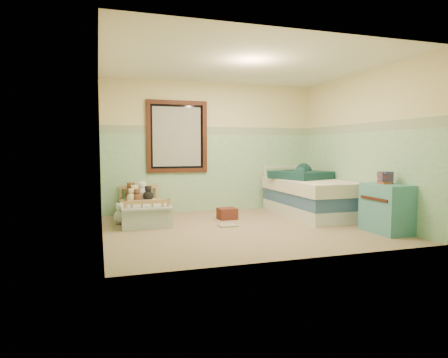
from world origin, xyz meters
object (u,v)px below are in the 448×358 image
object	(u,v)px
toddler_bed_frame	(143,216)
plush_floor_tan	(141,216)
dresser	(387,208)
red_pillow	(227,214)
floor_book	(228,226)
twin_bed_frame	(311,210)
plush_floor_cream	(121,217)

from	to	relation	value
toddler_bed_frame	plush_floor_tan	bearing A→B (deg)	-104.52
dresser	red_pillow	xyz separation A→B (m)	(-1.88, 1.74, -0.26)
dresser	floor_book	distance (m)	2.39
plush_floor_tan	red_pillow	bearing A→B (deg)	-4.24
plush_floor_tan	floor_book	xyz separation A→B (m)	(1.27, -0.72, -0.11)
dresser	floor_book	world-z (taller)	dresser
twin_bed_frame	floor_book	distance (m)	1.82
plush_floor_cream	red_pillow	bearing A→B (deg)	-3.06
toddler_bed_frame	twin_bed_frame	size ratio (longest dim) A/B	0.70
toddler_bed_frame	plush_floor_cream	xyz separation A→B (m)	(-0.37, -0.15, 0.03)
plush_floor_tan	floor_book	distance (m)	1.46
toddler_bed_frame	plush_floor_tan	world-z (taller)	plush_floor_tan
toddler_bed_frame	plush_floor_cream	distance (m)	0.40
plush_floor_cream	floor_book	bearing A→B (deg)	-23.74
dresser	red_pillow	distance (m)	2.58
plush_floor_cream	floor_book	world-z (taller)	plush_floor_cream
plush_floor_cream	twin_bed_frame	bearing A→B (deg)	-3.87
twin_bed_frame	toddler_bed_frame	bearing A→B (deg)	172.73
plush_floor_cream	red_pillow	distance (m)	1.79
red_pillow	floor_book	xyz separation A→B (m)	(-0.19, -0.61, -0.08)
plush_floor_tan	red_pillow	size ratio (longest dim) A/B	0.77
toddler_bed_frame	red_pillow	world-z (taller)	red_pillow
twin_bed_frame	red_pillow	xyz separation A→B (m)	(-1.57, 0.13, -0.01)
twin_bed_frame	floor_book	bearing A→B (deg)	-164.78
plush_floor_cream	dresser	distance (m)	4.11
twin_bed_frame	dresser	xyz separation A→B (m)	(0.32, -1.61, 0.25)
floor_book	plush_floor_tan	bearing A→B (deg)	150.01
toddler_bed_frame	plush_floor_tan	size ratio (longest dim) A/B	5.90
toddler_bed_frame	red_pillow	size ratio (longest dim) A/B	4.56
plush_floor_cream	plush_floor_tan	distance (m)	0.33
plush_floor_tan	dresser	distance (m)	3.83
twin_bed_frame	red_pillow	size ratio (longest dim) A/B	6.54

